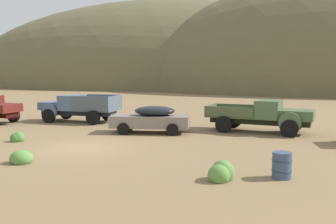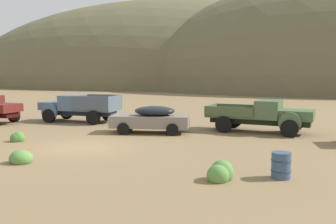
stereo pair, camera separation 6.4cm
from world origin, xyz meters
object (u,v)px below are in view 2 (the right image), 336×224
truck_chalk_blue (75,107)px  truck_weathered_green (267,116)px  oil_drum_by_truck (281,165)px  car_primer_gray (148,119)px

truck_chalk_blue → truck_weathered_green: (13.33, -1.31, -0.02)m
truck_chalk_blue → oil_drum_by_truck: (14.03, -11.02, -0.58)m
truck_chalk_blue → truck_weathered_green: 13.39m
oil_drum_by_truck → car_primer_gray: bearing=133.7°
truck_weathered_green → oil_drum_by_truck: bearing=-76.8°
truck_weathered_green → car_primer_gray: bearing=-154.1°
truck_chalk_blue → oil_drum_by_truck: bearing=142.6°
truck_chalk_blue → truck_weathered_green: bearing=175.2°
truck_chalk_blue → car_primer_gray: size_ratio=1.15×
car_primer_gray → truck_weathered_green: (6.65, 2.01, 0.18)m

